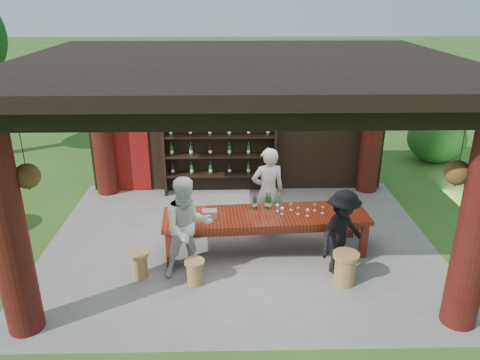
{
  "coord_description": "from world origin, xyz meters",
  "views": [
    {
      "loc": [
        -0.18,
        -7.96,
        4.53
      ],
      "look_at": [
        0.0,
        0.4,
        1.15
      ],
      "focal_mm": 35.0,
      "sensor_mm": 36.0,
      "label": 1
    }
  ],
  "objects_px": {
    "wine_shelf": "(220,147)",
    "stool_near_left": "(195,271)",
    "stool_near_right": "(345,268)",
    "tasting_table": "(266,220)",
    "stool_far_left": "(139,264)",
    "guest_man": "(342,233)",
    "guest_woman": "(188,227)",
    "napkin_basket": "(209,214)",
    "host": "(268,192)"
  },
  "relations": [
    {
      "from": "host",
      "to": "guest_man",
      "type": "relative_size",
      "value": 1.17
    },
    {
      "from": "napkin_basket",
      "to": "tasting_table",
      "type": "bearing_deg",
      "value": 5.81
    },
    {
      "from": "tasting_table",
      "to": "guest_woman",
      "type": "distance_m",
      "value": 1.56
    },
    {
      "from": "guest_woman",
      "to": "napkin_basket",
      "type": "height_order",
      "value": "guest_woman"
    },
    {
      "from": "wine_shelf",
      "to": "stool_far_left",
      "type": "xyz_separation_m",
      "value": [
        -1.31,
        -3.57,
        -0.92
      ]
    },
    {
      "from": "wine_shelf",
      "to": "napkin_basket",
      "type": "xyz_separation_m",
      "value": [
        -0.14,
        -2.85,
        -0.35
      ]
    },
    {
      "from": "tasting_table",
      "to": "guest_woman",
      "type": "height_order",
      "value": "guest_woman"
    },
    {
      "from": "tasting_table",
      "to": "stool_near_right",
      "type": "xyz_separation_m",
      "value": [
        1.24,
        -1.11,
        -0.33
      ]
    },
    {
      "from": "guest_man",
      "to": "tasting_table",
      "type": "bearing_deg",
      "value": 108.61
    },
    {
      "from": "stool_far_left",
      "to": "guest_man",
      "type": "bearing_deg",
      "value": 1.09
    },
    {
      "from": "guest_woman",
      "to": "host",
      "type": "bearing_deg",
      "value": 24.92
    },
    {
      "from": "stool_near_right",
      "to": "tasting_table",
      "type": "bearing_deg",
      "value": 138.2
    },
    {
      "from": "wine_shelf",
      "to": "guest_woman",
      "type": "xyz_separation_m",
      "value": [
        -0.47,
        -3.47,
        -0.29
      ]
    },
    {
      "from": "stool_far_left",
      "to": "guest_man",
      "type": "height_order",
      "value": "guest_man"
    },
    {
      "from": "stool_near_left",
      "to": "napkin_basket",
      "type": "bearing_deg",
      "value": 76.98
    },
    {
      "from": "stool_near_right",
      "to": "host",
      "type": "relative_size",
      "value": 0.32
    },
    {
      "from": "stool_near_right",
      "to": "napkin_basket",
      "type": "xyz_separation_m",
      "value": [
        -2.26,
        1.0,
        0.52
      ]
    },
    {
      "from": "guest_man",
      "to": "wine_shelf",
      "type": "bearing_deg",
      "value": 81.39
    },
    {
      "from": "guest_man",
      "to": "host",
      "type": "bearing_deg",
      "value": 88.14
    },
    {
      "from": "wine_shelf",
      "to": "stool_near_right",
      "type": "height_order",
      "value": "wine_shelf"
    },
    {
      "from": "stool_near_left",
      "to": "stool_near_right",
      "type": "distance_m",
      "value": 2.48
    },
    {
      "from": "stool_near_right",
      "to": "napkin_basket",
      "type": "height_order",
      "value": "napkin_basket"
    },
    {
      "from": "tasting_table",
      "to": "stool_near_left",
      "type": "bearing_deg",
      "value": -139.63
    },
    {
      "from": "wine_shelf",
      "to": "stool_near_right",
      "type": "relative_size",
      "value": 4.63
    },
    {
      "from": "stool_far_left",
      "to": "napkin_basket",
      "type": "bearing_deg",
      "value": 31.36
    },
    {
      "from": "napkin_basket",
      "to": "stool_near_left",
      "type": "bearing_deg",
      "value": -103.02
    },
    {
      "from": "guest_woman",
      "to": "stool_near_right",
      "type": "bearing_deg",
      "value": -28.11
    },
    {
      "from": "stool_near_right",
      "to": "wine_shelf",
      "type": "bearing_deg",
      "value": 118.89
    },
    {
      "from": "stool_near_left",
      "to": "host",
      "type": "xyz_separation_m",
      "value": [
        1.33,
        1.77,
        0.66
      ]
    },
    {
      "from": "wine_shelf",
      "to": "stool_near_left",
      "type": "height_order",
      "value": "wine_shelf"
    },
    {
      "from": "tasting_table",
      "to": "stool_near_left",
      "type": "xyz_separation_m",
      "value": [
        -1.24,
        -1.06,
        -0.4
      ]
    },
    {
      "from": "stool_near_left",
      "to": "guest_woman",
      "type": "distance_m",
      "value": 0.74
    },
    {
      "from": "tasting_table",
      "to": "host",
      "type": "xyz_separation_m",
      "value": [
        0.09,
        0.71,
        0.26
      ]
    },
    {
      "from": "stool_near_left",
      "to": "napkin_basket",
      "type": "height_order",
      "value": "napkin_basket"
    },
    {
      "from": "wine_shelf",
      "to": "tasting_table",
      "type": "height_order",
      "value": "wine_shelf"
    },
    {
      "from": "wine_shelf",
      "to": "napkin_basket",
      "type": "distance_m",
      "value": 2.87
    },
    {
      "from": "napkin_basket",
      "to": "wine_shelf",
      "type": "bearing_deg",
      "value": 87.25
    },
    {
      "from": "tasting_table",
      "to": "stool_near_right",
      "type": "distance_m",
      "value": 1.69
    },
    {
      "from": "host",
      "to": "stool_near_left",
      "type": "bearing_deg",
      "value": 42.93
    },
    {
      "from": "stool_near_right",
      "to": "stool_far_left",
      "type": "bearing_deg",
      "value": 175.27
    },
    {
      "from": "stool_near_left",
      "to": "stool_far_left",
      "type": "xyz_separation_m",
      "value": [
        -0.96,
        0.24,
        0.01
      ]
    },
    {
      "from": "tasting_table",
      "to": "napkin_basket",
      "type": "relative_size",
      "value": 14.62
    },
    {
      "from": "stool_near_left",
      "to": "guest_woman",
      "type": "relative_size",
      "value": 0.25
    },
    {
      "from": "wine_shelf",
      "to": "host",
      "type": "relative_size",
      "value": 1.48
    },
    {
      "from": "wine_shelf",
      "to": "guest_man",
      "type": "distance_m",
      "value": 4.11
    },
    {
      "from": "host",
      "to": "napkin_basket",
      "type": "xyz_separation_m",
      "value": [
        -1.11,
        -0.81,
        -0.08
      ]
    },
    {
      "from": "guest_man",
      "to": "napkin_basket",
      "type": "bearing_deg",
      "value": 124.11
    },
    {
      "from": "stool_near_left",
      "to": "guest_man",
      "type": "distance_m",
      "value": 2.55
    },
    {
      "from": "tasting_table",
      "to": "guest_man",
      "type": "relative_size",
      "value": 2.49
    },
    {
      "from": "stool_near_right",
      "to": "host",
      "type": "distance_m",
      "value": 2.23
    }
  ]
}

